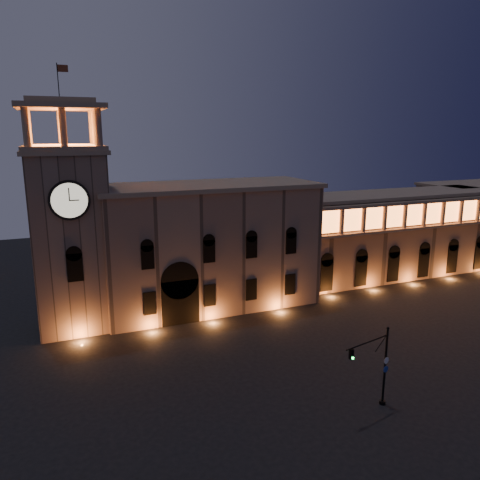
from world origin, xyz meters
The scene contains 6 objects.
ground centered at (0.00, 0.00, 0.00)m, with size 160.00×160.00×0.00m, color black.
government_building centered at (-2.08, 21.93, 8.77)m, with size 30.80×12.80×17.60m.
clock_tower centered at (-20.50, 20.98, 12.50)m, with size 9.80×9.80×32.40m.
colonnade_wing centered at (32.00, 23.92, 7.33)m, with size 40.60×11.50×14.50m.
secondary_building centered at (58.00, 30.00, 7.00)m, with size 20.00×12.00×14.00m, color #785D4D.
traffic_light centered at (3.47, -9.21, 4.02)m, with size 5.47×1.56×7.66m.
Camera 1 is at (-22.49, -39.91, 24.49)m, focal length 35.00 mm.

